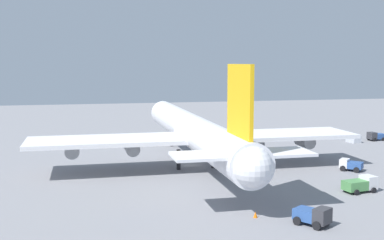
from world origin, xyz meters
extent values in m
plane|color=gray|center=(0.00, 0.00, 0.00)|extent=(277.40, 277.40, 0.00)
cylinder|color=silver|center=(0.00, 0.00, 6.43)|extent=(64.11, 5.72, 5.72)
sphere|color=silver|center=(32.06, 0.00, 6.43)|extent=(5.61, 5.61, 5.61)
sphere|color=silver|center=(-32.06, 0.00, 6.43)|extent=(4.86, 4.86, 4.86)
cube|color=yellow|center=(-26.93, 0.00, 13.87)|extent=(8.98, 0.50, 9.16)
cube|color=silver|center=(-28.21, -4.59, 7.29)|extent=(5.77, 8.58, 0.36)
cube|color=silver|center=(-28.21, 4.59, 7.29)|extent=(5.77, 8.58, 0.36)
cube|color=silver|center=(-3.21, -15.23, 5.57)|extent=(10.90, 27.02, 0.70)
cube|color=silver|center=(-3.21, 15.23, 5.57)|extent=(10.90, 27.02, 0.70)
cylinder|color=gray|center=(-2.21, -11.17, 4.02)|extent=(4.58, 2.40, 2.40)
cylinder|color=gray|center=(-2.21, -21.17, 4.02)|extent=(4.58, 2.40, 2.40)
cylinder|color=gray|center=(-2.21, 11.17, 4.02)|extent=(4.58, 2.40, 2.40)
cylinder|color=gray|center=(-2.21, 21.17, 4.02)|extent=(4.58, 2.40, 2.40)
cylinder|color=black|center=(20.52, 0.00, 1.78)|extent=(0.70, 0.70, 3.57)
cylinder|color=black|center=(-3.21, -3.15, 1.78)|extent=(0.70, 0.70, 3.57)
cylinder|color=black|center=(-3.21, 3.15, 1.78)|extent=(0.70, 0.70, 3.57)
cube|color=#333338|center=(17.35, -48.28, 1.24)|extent=(2.14, 1.81, 1.65)
cube|color=#2D5193|center=(17.57, -50.29, 1.02)|extent=(2.22, 2.62, 1.22)
cylinder|color=black|center=(18.42, -48.13, 0.41)|extent=(0.37, 0.85, 0.83)
cylinder|color=black|center=(16.28, -48.36, 0.41)|extent=(0.37, 0.85, 0.83)
cylinder|color=black|center=(18.69, -50.62, 0.41)|extent=(0.37, 0.85, 0.83)
cylinder|color=black|center=(16.54, -50.85, 0.41)|extent=(0.37, 0.85, 0.83)
cube|color=#333338|center=(-36.31, -6.82, 1.38)|extent=(2.39, 2.59, 1.77)
cube|color=#2D5193|center=(-34.65, -5.70, 1.14)|extent=(3.35, 3.23, 1.28)
cylinder|color=black|center=(-36.93, -5.82, 0.50)|extent=(0.98, 0.79, 0.99)
cylinder|color=black|center=(-35.62, -7.77, 0.50)|extent=(0.98, 0.79, 0.99)
cylinder|color=black|center=(-34.86, -4.44, 0.50)|extent=(0.98, 0.79, 0.99)
cylinder|color=black|center=(-33.56, -6.38, 0.50)|extent=(0.98, 0.79, 0.99)
cube|color=silver|center=(-9.99, -25.00, 1.23)|extent=(2.51, 2.49, 1.50)
cube|color=#2D5193|center=(-11.28, -26.32, 1.03)|extent=(3.18, 3.18, 1.10)
cylinder|color=black|center=(-9.16, -25.84, 0.48)|extent=(0.87, 0.88, 0.96)
cylinder|color=black|center=(-10.85, -24.19, 0.48)|extent=(0.87, 0.88, 0.96)
cylinder|color=black|center=(-10.76, -27.47, 0.48)|extent=(0.87, 0.88, 0.96)
cylinder|color=black|center=(-12.44, -25.82, 0.48)|extent=(0.87, 0.88, 0.96)
cube|color=silver|center=(-23.32, -21.05, 1.34)|extent=(2.47, 2.10, 1.87)
cube|color=#4C8C4C|center=(-23.75, -18.61, 1.08)|extent=(2.72, 3.54, 1.36)
cylinder|color=black|center=(-24.51, -21.19, 0.40)|extent=(0.41, 0.84, 0.81)
cylinder|color=black|center=(-22.16, -20.78, 0.40)|extent=(0.41, 0.84, 0.81)
cylinder|color=black|center=(-25.03, -18.16, 0.40)|extent=(0.41, 0.84, 0.81)
cylinder|color=black|center=(-22.69, -17.75, 0.40)|extent=(0.41, 0.84, 0.81)
cube|color=#B7BCC6|center=(16.29, -42.75, 0.85)|extent=(3.39, 2.39, 1.71)
cone|color=orange|center=(31.21, 1.67, 0.28)|extent=(0.39, 0.39, 0.56)
cone|color=orange|center=(-31.21, -0.72, 0.36)|extent=(0.51, 0.51, 0.73)
camera|label=1|loc=(-84.63, 19.36, 18.59)|focal=45.20mm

